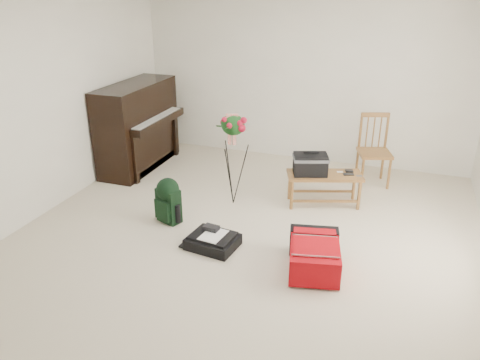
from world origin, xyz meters
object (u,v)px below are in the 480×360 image
at_px(piano, 139,128).
at_px(dining_chair, 375,151).
at_px(red_suitcase, 315,252).
at_px(green_backpack, 168,198).
at_px(flower_stand, 233,160).
at_px(bench, 315,166).
at_px(black_duffel, 213,240).

xyz_separation_m(piano, dining_chair, (3.36, 0.52, -0.13)).
height_order(red_suitcase, green_backpack, green_backpack).
relative_size(piano, flower_stand, 1.25).
distance_m(bench, black_duffel, 1.67).
xyz_separation_m(piano, black_duffel, (1.92, -1.80, -0.52)).
bearing_deg(bench, black_duffel, -138.17).
bearing_deg(bench, red_suitcase, -96.85).
distance_m(piano, red_suitcase, 3.54).
bearing_deg(black_duffel, red_suitcase, 7.15).
xyz_separation_m(dining_chair, flower_stand, (-1.60, -1.25, 0.11)).
xyz_separation_m(black_duffel, flower_stand, (-0.16, 1.07, 0.51)).
relative_size(bench, black_duffel, 1.80).
relative_size(bench, flower_stand, 0.82).
height_order(piano, bench, piano).
distance_m(piano, dining_chair, 3.40).
bearing_deg(dining_chair, green_backpack, -155.20).
bearing_deg(piano, red_suitcase, -30.85).
relative_size(green_backpack, flower_stand, 0.45).
bearing_deg(green_backpack, piano, 150.38).
bearing_deg(bench, piano, 152.80).
bearing_deg(green_backpack, bench, 55.59).
distance_m(dining_chair, flower_stand, 2.03).
distance_m(piano, green_backpack, 1.92).
height_order(bench, flower_stand, flower_stand).
xyz_separation_m(bench, flower_stand, (-0.95, -0.34, 0.09)).
bearing_deg(dining_chair, red_suitcase, -116.25).
bearing_deg(dining_chair, black_duffel, -139.58).
relative_size(dining_chair, red_suitcase, 1.22).
relative_size(black_duffel, flower_stand, 0.46).
height_order(black_duffel, flower_stand, flower_stand).
height_order(bench, black_duffel, bench).
xyz_separation_m(red_suitcase, black_duffel, (-1.09, -0.00, -0.08)).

